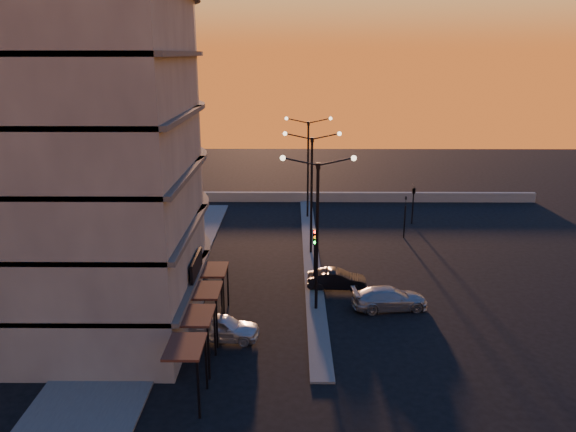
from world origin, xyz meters
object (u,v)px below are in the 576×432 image
(traffic_light_main, at_px, (315,249))
(car_hatchback, at_px, (221,327))
(streetlamp_mid, at_px, (312,184))
(car_sedan, at_px, (337,279))
(car_wagon, at_px, (390,298))

(traffic_light_main, distance_m, car_hatchback, 8.71)
(streetlamp_mid, xyz_separation_m, traffic_light_main, (0.00, -7.13, -2.70))
(car_hatchback, bearing_deg, streetlamp_mid, -16.50)
(streetlamp_mid, height_order, car_sedan, streetlamp_mid)
(car_hatchback, bearing_deg, car_sedan, -39.87)
(traffic_light_main, height_order, car_sedan, traffic_light_main)
(traffic_light_main, xyz_separation_m, car_hatchback, (-5.31, -6.55, -2.18))
(traffic_light_main, xyz_separation_m, car_wagon, (4.50, -2.64, -2.22))
(traffic_light_main, xyz_separation_m, car_sedan, (1.50, 0.36, -2.25))
(streetlamp_mid, relative_size, car_sedan, 2.44)
(car_wagon, bearing_deg, car_hatchback, 104.65)
(streetlamp_mid, relative_size, car_hatchback, 2.29)
(car_sedan, bearing_deg, streetlamp_mid, 15.53)
(streetlamp_mid, relative_size, car_wagon, 2.06)
(car_sedan, relative_size, car_wagon, 0.84)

